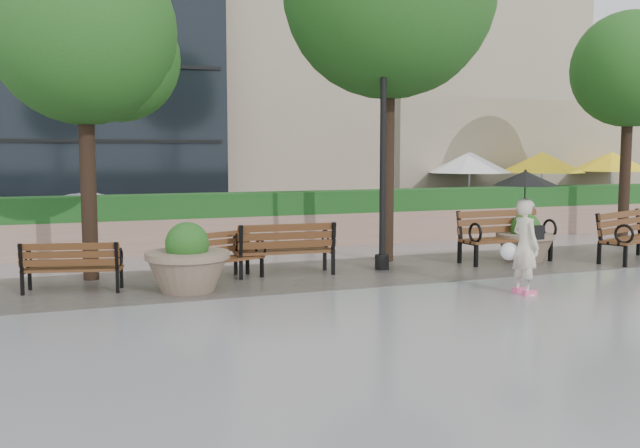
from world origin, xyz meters
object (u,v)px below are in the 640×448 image
object	(u,v)px
bench_3	(505,247)
car_right	(96,218)
lamppost	(383,169)
bench_2	(285,260)
bench_0	(73,277)
bench_1	(220,267)
planter_left	(188,265)
bench_4	(632,247)
pedestrian	(525,220)
planter_right	(525,242)

from	to	relation	value
bench_3	car_right	distance (m)	10.35
lamppost	car_right	bearing A→B (deg)	126.36
bench_2	bench_0	bearing A→B (deg)	7.88
bench_1	planter_left	xyz separation A→B (m)	(-0.73, -0.78, 0.20)
bench_1	bench_4	xyz separation A→B (m)	(8.71, -0.87, 0.05)
lamppost	bench_3	bearing A→B (deg)	-2.27
bench_3	pedestrian	bearing A→B (deg)	-123.72
bench_2	lamppost	distance (m)	2.62
planter_left	lamppost	world-z (taller)	lamppost
lamppost	car_right	world-z (taller)	lamppost
bench_1	planter_left	world-z (taller)	planter_left
planter_left	planter_right	xyz separation A→B (m)	(7.35, 0.77, -0.06)
bench_2	bench_3	distance (m)	4.83
planter_right	lamppost	world-z (taller)	lamppost
bench_0	bench_3	distance (m)	8.61
bench_3	lamppost	xyz separation A→B (m)	(-2.82, 0.11, 1.66)
bench_0	planter_right	xyz separation A→B (m)	(9.13, 0.11, 0.15)
bench_1	bench_3	xyz separation A→B (m)	(6.10, -0.04, 0.07)
bench_0	planter_left	xyz separation A→B (m)	(1.78, -0.66, 0.20)
bench_2	planter_left	size ratio (longest dim) A/B	1.37
lamppost	bench_1	bearing A→B (deg)	-178.67
bench_4	bench_3	bearing A→B (deg)	140.97
bench_3	planter_left	bearing A→B (deg)	-176.75
bench_3	planter_left	distance (m)	6.87
bench_0	bench_4	size ratio (longest dim) A/B	0.80
bench_0	pedestrian	bearing A→B (deg)	171.80
bench_3	lamppost	distance (m)	3.28
car_right	lamppost	bearing A→B (deg)	-128.91
planter_left	planter_right	size ratio (longest dim) A/B	1.14
lamppost	car_right	xyz separation A→B (m)	(-4.95, 6.72, -1.37)
bench_0	bench_2	bearing A→B (deg)	-161.99
bench_1	pedestrian	world-z (taller)	pedestrian
planter_right	car_right	size ratio (longest dim) A/B	0.33
bench_1	planter_right	size ratio (longest dim) A/B	1.41
bench_1	bench_4	size ratio (longest dim) A/B	0.82
planter_right	lamppost	distance (m)	3.70
planter_right	pedestrian	xyz separation A→B (m)	(-2.24, -2.91, 0.82)
bench_1	bench_2	world-z (taller)	bench_2
bench_4	planter_right	bearing A→B (deg)	136.19
bench_4	lamppost	size ratio (longest dim) A/B	0.47
bench_3	planter_left	size ratio (longest dim) A/B	1.48
bench_0	bench_3	world-z (taller)	bench_3
bench_0	pedestrian	world-z (taller)	pedestrian
planter_left	pedestrian	distance (m)	5.59
bench_1	bench_2	size ratio (longest dim) A/B	0.90
bench_2	bench_4	xyz separation A→B (m)	(7.43, -1.03, 0.02)
pedestrian	planter_right	bearing A→B (deg)	-38.00
lamppost	planter_left	bearing A→B (deg)	-167.97
planter_right	bench_1	bearing A→B (deg)	179.95
planter_right	bench_2	bearing A→B (deg)	178.25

